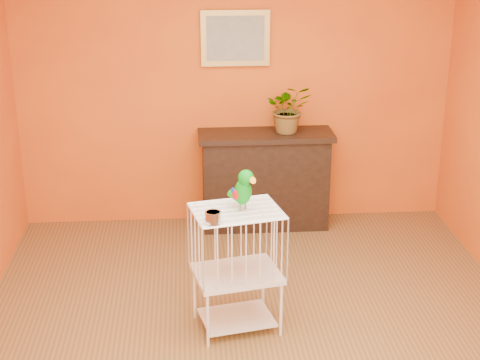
{
  "coord_description": "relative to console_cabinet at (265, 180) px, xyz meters",
  "views": [
    {
      "loc": [
        -0.45,
        -4.37,
        2.82
      ],
      "look_at": [
        -0.11,
        0.25,
        1.12
      ],
      "focal_mm": 55.0,
      "sensor_mm": 36.0,
      "label": 1
    }
  ],
  "objects": [
    {
      "name": "birdcage",
      "position": [
        -0.39,
        -1.8,
        0.01
      ],
      "size": [
        0.67,
        0.56,
        0.91
      ],
      "rotation": [
        0.0,
        0.0,
        0.21
      ],
      "color": "white",
      "rests_on": "ground"
    },
    {
      "name": "feed_cup",
      "position": [
        -0.56,
        -2.01,
        0.49
      ],
      "size": [
        0.11,
        0.11,
        0.07
      ],
      "primitive_type": "cylinder",
      "color": "silver",
      "rests_on": "birdcage"
    },
    {
      "name": "potted_plant",
      "position": [
        0.21,
        -0.04,
        0.63
      ],
      "size": [
        0.41,
        0.45,
        0.35
      ],
      "primitive_type": "imported",
      "rotation": [
        0.0,
        0.0,
        -0.01
      ],
      "color": "#26722D",
      "rests_on": "console_cabinet"
    },
    {
      "name": "framed_picture",
      "position": [
        -0.26,
        0.18,
        1.29
      ],
      "size": [
        0.62,
        0.04,
        0.5
      ],
      "color": "#AF8C3E",
      "rests_on": "room_shell"
    },
    {
      "name": "console_cabinet",
      "position": [
        0.0,
        0.0,
        0.0
      ],
      "size": [
        1.23,
        0.44,
        0.92
      ],
      "color": "black",
      "rests_on": "ground"
    },
    {
      "name": "parrot",
      "position": [
        -0.35,
        -1.79,
        0.6
      ],
      "size": [
        0.2,
        0.25,
        0.3
      ],
      "rotation": [
        0.0,
        0.0,
        0.6
      ],
      "color": "#59544C",
      "rests_on": "birdcage"
    },
    {
      "name": "ground",
      "position": [
        -0.26,
        -2.03,
        -0.46
      ],
      "size": [
        4.5,
        4.5,
        0.0
      ],
      "primitive_type": "plane",
      "color": "brown",
      "rests_on": "ground"
    },
    {
      "name": "room_shell",
      "position": [
        -0.26,
        -2.03,
        1.12
      ],
      "size": [
        4.5,
        4.5,
        4.5
      ],
      "color": "#D85D14",
      "rests_on": "ground"
    }
  ]
}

